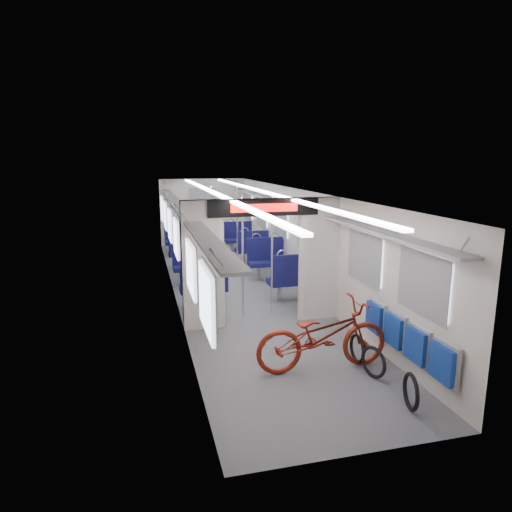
{
  "coord_description": "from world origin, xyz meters",
  "views": [
    {
      "loc": [
        -2.1,
        -9.78,
        3.0
      ],
      "look_at": [
        -0.09,
        -1.9,
        1.25
      ],
      "focal_mm": 32.0,
      "sensor_mm": 36.0,
      "label": 1
    }
  ],
  "objects_px": {
    "bicycle": "(322,335)",
    "stanchion_far_right": "(237,230)",
    "bike_hoop_c": "(357,350)",
    "stanchion_near_left": "(243,259)",
    "seat_bay_near_right": "(278,265)",
    "bike_hoop_b": "(373,364)",
    "stanchion_near_right": "(272,256)",
    "seat_bay_far_right": "(245,240)",
    "seat_bay_far_left": "(183,242)",
    "bike_hoop_a": "(411,393)",
    "seat_bay_near_left": "(198,270)",
    "stanchion_far_left": "(212,231)",
    "flip_bench": "(406,338)"
  },
  "relations": [
    {
      "from": "bicycle",
      "to": "stanchion_far_left",
      "type": "distance_m",
      "value": 5.96
    },
    {
      "from": "seat_bay_near_right",
      "to": "seat_bay_far_left",
      "type": "relative_size",
      "value": 1.0
    },
    {
      "from": "seat_bay_near_left",
      "to": "stanchion_far_left",
      "type": "relative_size",
      "value": 0.99
    },
    {
      "from": "bike_hoop_a",
      "to": "seat_bay_far_left",
      "type": "height_order",
      "value": "seat_bay_far_left"
    },
    {
      "from": "bike_hoop_a",
      "to": "stanchion_near_right",
      "type": "xyz_separation_m",
      "value": [
        -0.65,
        3.8,
        0.94
      ]
    },
    {
      "from": "bike_hoop_b",
      "to": "stanchion_near_right",
      "type": "xyz_separation_m",
      "value": [
        -0.62,
        2.94,
        0.94
      ]
    },
    {
      "from": "flip_bench",
      "to": "seat_bay_near_left",
      "type": "xyz_separation_m",
      "value": [
        -2.29,
        4.65,
        -0.01
      ]
    },
    {
      "from": "seat_bay_near_left",
      "to": "seat_bay_far_left",
      "type": "distance_m",
      "value": 3.51
    },
    {
      "from": "stanchion_near_left",
      "to": "stanchion_far_right",
      "type": "bearing_deg",
      "value": 79.75
    },
    {
      "from": "bike_hoop_b",
      "to": "stanchion_far_right",
      "type": "distance_m",
      "value": 6.45
    },
    {
      "from": "bike_hoop_b",
      "to": "seat_bay_near_right",
      "type": "bearing_deg",
      "value": 89.91
    },
    {
      "from": "stanchion_near_left",
      "to": "stanchion_near_right",
      "type": "xyz_separation_m",
      "value": [
        0.59,
        0.08,
        0.0
      ]
    },
    {
      "from": "bike_hoop_b",
      "to": "stanchion_far_left",
      "type": "xyz_separation_m",
      "value": [
        -1.25,
        6.32,
        0.94
      ]
    },
    {
      "from": "bike_hoop_c",
      "to": "bike_hoop_b",
      "type": "bearing_deg",
      "value": -90.1
    },
    {
      "from": "bike_hoop_c",
      "to": "seat_bay_near_right",
      "type": "bearing_deg",
      "value": 89.91
    },
    {
      "from": "bike_hoop_c",
      "to": "seat_bay_far_right",
      "type": "bearing_deg",
      "value": 89.95
    },
    {
      "from": "seat_bay_near_left",
      "to": "stanchion_near_right",
      "type": "relative_size",
      "value": 0.99
    },
    {
      "from": "bicycle",
      "to": "bike_hoop_b",
      "type": "distance_m",
      "value": 0.79
    },
    {
      "from": "seat_bay_near_right",
      "to": "stanchion_far_left",
      "type": "xyz_separation_m",
      "value": [
        -1.25,
        1.73,
        0.59
      ]
    },
    {
      "from": "flip_bench",
      "to": "bike_hoop_a",
      "type": "distance_m",
      "value": 0.95
    },
    {
      "from": "bike_hoop_a",
      "to": "stanchion_far_right",
      "type": "xyz_separation_m",
      "value": [
        -0.62,
        7.21,
        0.94
      ]
    },
    {
      "from": "bicycle",
      "to": "seat_bay_near_right",
      "type": "xyz_separation_m",
      "value": [
        0.6,
        4.16,
        0.05
      ]
    },
    {
      "from": "bike_hoop_a",
      "to": "stanchion_near_right",
      "type": "bearing_deg",
      "value": 99.79
    },
    {
      "from": "bike_hoop_b",
      "to": "stanchion_far_left",
      "type": "bearing_deg",
      "value": 101.16
    },
    {
      "from": "bike_hoop_c",
      "to": "stanchion_far_right",
      "type": "relative_size",
      "value": 0.19
    },
    {
      "from": "flip_bench",
      "to": "stanchion_far_right",
      "type": "distance_m",
      "value": 6.53
    },
    {
      "from": "seat_bay_far_right",
      "to": "stanchion_near_right",
      "type": "relative_size",
      "value": 0.9
    },
    {
      "from": "stanchion_far_right",
      "to": "stanchion_far_left",
      "type": "bearing_deg",
      "value": -177.19
    },
    {
      "from": "seat_bay_far_left",
      "to": "seat_bay_near_right",
      "type": "bearing_deg",
      "value": -61.82
    },
    {
      "from": "seat_bay_near_right",
      "to": "stanchion_near_left",
      "type": "height_order",
      "value": "stanchion_near_left"
    },
    {
      "from": "seat_bay_far_left",
      "to": "stanchion_near_left",
      "type": "distance_m",
      "value": 5.29
    },
    {
      "from": "stanchion_near_left",
      "to": "stanchion_far_left",
      "type": "bearing_deg",
      "value": 90.58
    },
    {
      "from": "flip_bench",
      "to": "seat_bay_far_right",
      "type": "bearing_deg",
      "value": 92.96
    },
    {
      "from": "bike_hoop_c",
      "to": "stanchion_near_left",
      "type": "distance_m",
      "value": 2.82
    },
    {
      "from": "stanchion_near_left",
      "to": "stanchion_far_right",
      "type": "distance_m",
      "value": 3.55
    },
    {
      "from": "seat_bay_near_right",
      "to": "stanchion_near_left",
      "type": "xyz_separation_m",
      "value": [
        -1.22,
        -1.73,
        0.59
      ]
    },
    {
      "from": "bicycle",
      "to": "flip_bench",
      "type": "distance_m",
      "value": 1.14
    },
    {
      "from": "seat_bay_far_right",
      "to": "stanchion_far_left",
      "type": "bearing_deg",
      "value": -126.47
    },
    {
      "from": "stanchion_far_right",
      "to": "bike_hoop_b",
      "type": "bearing_deg",
      "value": -84.77
    },
    {
      "from": "stanchion_near_right",
      "to": "bike_hoop_c",
      "type": "bearing_deg",
      "value": -75.73
    },
    {
      "from": "seat_bay_far_right",
      "to": "stanchion_far_right",
      "type": "relative_size",
      "value": 0.9
    },
    {
      "from": "flip_bench",
      "to": "stanchion_far_right",
      "type": "xyz_separation_m",
      "value": [
        -1.01,
        6.43,
        0.57
      ]
    },
    {
      "from": "bicycle",
      "to": "stanchion_far_right",
      "type": "height_order",
      "value": "stanchion_far_right"
    },
    {
      "from": "bicycle",
      "to": "bike_hoop_b",
      "type": "relative_size",
      "value": 4.26
    },
    {
      "from": "seat_bay_near_left",
      "to": "seat_bay_far_left",
      "type": "xyz_separation_m",
      "value": [
        -0.0,
        3.51,
        -0.01
      ]
    },
    {
      "from": "flip_bench",
      "to": "bike_hoop_a",
      "type": "relative_size",
      "value": 4.51
    },
    {
      "from": "bicycle",
      "to": "stanchion_near_right",
      "type": "height_order",
      "value": "stanchion_near_right"
    },
    {
      "from": "seat_bay_far_right",
      "to": "stanchion_near_left",
      "type": "relative_size",
      "value": 0.9
    },
    {
      "from": "bike_hoop_b",
      "to": "seat_bay_near_left",
      "type": "distance_m",
      "value": 4.94
    },
    {
      "from": "stanchion_far_right",
      "to": "bicycle",
      "type": "bearing_deg",
      "value": -90.12
    }
  ]
}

